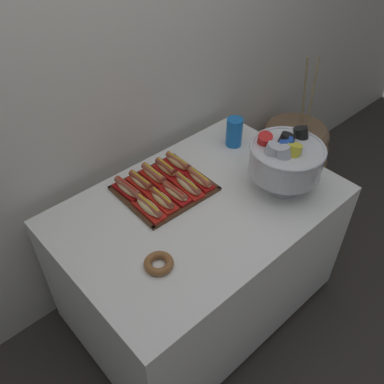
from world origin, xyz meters
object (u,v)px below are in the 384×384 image
object	(u,v)px
serving_tray	(165,189)
floor_vase	(290,164)
hot_dog_4	(200,179)
hot_dog_5	(128,189)
hot_dog_7	(154,175)
donut	(159,263)
hot_dog_8	(166,169)
punch_bowl	(285,158)
buffet_table	(199,255)
hot_dog_3	(188,186)
cup_stack	(234,132)
hot_dog_0	(149,208)
hot_dog_1	(162,200)
hot_dog_9	(178,163)
hot_dog_6	(141,182)
hot_dog_2	(175,193)

from	to	relation	value
serving_tray	floor_vase	bearing A→B (deg)	2.72
hot_dog_4	hot_dog_5	world-z (taller)	hot_dog_5
hot_dog_7	donut	size ratio (longest dim) A/B	1.43
hot_dog_8	punch_bowl	size ratio (longest dim) A/B	0.45
buffet_table	hot_dog_3	size ratio (longest dim) A/B	6.96
buffet_table	cup_stack	distance (m)	0.67
hot_dog_0	hot_dog_4	xyz separation A→B (m)	(0.30, -0.01, -0.00)
buffet_table	hot_dog_3	world-z (taller)	hot_dog_3
hot_dog_7	hot_dog_8	world-z (taller)	hot_dog_7
hot_dog_0	hot_dog_1	size ratio (longest dim) A/B	1.09
hot_dog_0	hot_dog_1	bearing A→B (deg)	-1.37
hot_dog_5	donut	distance (m)	0.45
hot_dog_5	hot_dog_9	world-z (taller)	hot_dog_9
hot_dog_3	hot_dog_9	world-z (taller)	same
hot_dog_1	donut	world-z (taller)	hot_dog_1
hot_dog_6	hot_dog_8	bearing A→B (deg)	-1.37
hot_dog_3	hot_dog_7	distance (m)	0.18
hot_dog_1	punch_bowl	bearing A→B (deg)	-28.52
hot_dog_9	floor_vase	bearing A→B (deg)	-1.39
serving_tray	hot_dog_7	xyz separation A→B (m)	(0.00, 0.08, 0.03)
hot_dog_2	cup_stack	distance (m)	0.53
hot_dog_5	hot_dog_4	bearing A→B (deg)	-30.18
punch_bowl	cup_stack	world-z (taller)	punch_bowl
hot_dog_0	hot_dog_3	size ratio (longest dim) A/B	0.95
buffet_table	hot_dog_7	world-z (taller)	hot_dog_7
hot_dog_1	cup_stack	bearing A→B (deg)	11.21
hot_dog_1	hot_dog_9	world-z (taller)	hot_dog_9
hot_dog_1	hot_dog_6	bearing A→B (deg)	88.63
serving_tray	hot_dog_2	bearing A→B (deg)	-91.37
hot_dog_1	hot_dog_6	xyz separation A→B (m)	(0.00, 0.16, 0.00)
serving_tray	hot_dog_5	world-z (taller)	hot_dog_5
hot_dog_6	hot_dog_7	xyz separation A→B (m)	(0.07, -0.00, 0.00)
hot_dog_6	cup_stack	xyz separation A→B (m)	(0.58, -0.05, 0.04)
hot_dog_5	hot_dog_9	distance (m)	0.30
hot_dog_4	hot_dog_7	bearing A→B (deg)	130.91
floor_vase	donut	xyz separation A→B (m)	(-1.46, -0.39, 0.50)
hot_dog_3	hot_dog_8	bearing A→B (deg)	88.63
floor_vase	hot_dog_8	size ratio (longest dim) A/B	7.01
hot_dog_3	donut	size ratio (longest dim) A/B	1.57
hot_dog_0	hot_dog_2	world-z (taller)	hot_dog_0
buffet_table	hot_dog_6	bearing A→B (deg)	115.56
hot_dog_0	hot_dog_5	size ratio (longest dim) A/B	1.03
buffet_table	hot_dog_4	distance (m)	0.42
hot_dog_7	floor_vase	bearing A→B (deg)	-1.38
punch_bowl	donut	distance (m)	0.75
serving_tray	hot_dog_9	world-z (taller)	hot_dog_9
serving_tray	punch_bowl	bearing A→B (deg)	-39.71
hot_dog_5	punch_bowl	distance (m)	0.74
hot_dog_7	hot_dog_5	bearing A→B (deg)	178.63
hot_dog_5	punch_bowl	xyz separation A→B (m)	(0.57, -0.44, 0.13)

